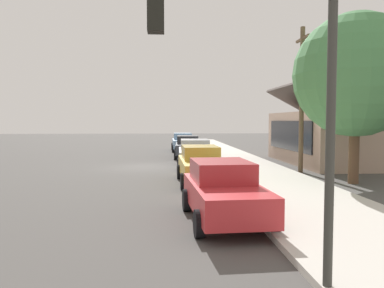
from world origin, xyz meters
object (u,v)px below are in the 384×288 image
at_px(utility_pole_wooden, 302,97).
at_px(car_skyblue, 183,142).
at_px(car_cherry, 224,191).
at_px(traffic_light_main, 261,66).
at_px(car_charcoal, 188,146).
at_px(shade_tree, 356,75).
at_px(fire_hydrant_red, 206,150).
at_px(car_silver, 195,153).
at_px(car_mustard, 201,164).

bearing_deg(utility_pole_wooden, car_skyblue, -159.72).
relative_size(car_cherry, utility_pole_wooden, 0.58).
bearing_deg(car_cherry, traffic_light_main, -4.84).
distance_m(car_charcoal, utility_pole_wooden, 10.62).
xyz_separation_m(shade_tree, fire_hydrant_red, (-12.98, -4.98, -4.11)).
bearing_deg(car_silver, fire_hydrant_red, 170.35).
xyz_separation_m(traffic_light_main, fire_hydrant_red, (-23.33, 1.66, -2.99)).
height_order(car_silver, car_mustard, same).
relative_size(car_silver, fire_hydrant_red, 6.77).
relative_size(shade_tree, fire_hydrant_red, 10.19).
xyz_separation_m(traffic_light_main, utility_pole_wooden, (-14.09, 5.66, 0.44)).
bearing_deg(car_silver, utility_pole_wooden, 64.64).
xyz_separation_m(car_skyblue, traffic_light_main, (28.93, -0.17, 2.67)).
relative_size(car_cherry, traffic_light_main, 0.84).
height_order(car_skyblue, utility_pole_wooden, utility_pole_wooden).
distance_m(shade_tree, fire_hydrant_red, 14.50).
bearing_deg(utility_pole_wooden, traffic_light_main, -21.89).
bearing_deg(car_charcoal, traffic_light_main, 1.93).
bearing_deg(car_mustard, car_charcoal, 178.56).
bearing_deg(car_skyblue, fire_hydrant_red, 14.94).
relative_size(car_skyblue, utility_pole_wooden, 0.65).
height_order(shade_tree, fire_hydrant_red, shade_tree).
relative_size(car_mustard, traffic_light_main, 0.91).
relative_size(car_cherry, shade_tree, 0.61).
xyz_separation_m(car_mustard, traffic_light_main, (10.90, -0.13, 2.68)).
relative_size(car_mustard, fire_hydrant_red, 6.66).
xyz_separation_m(car_mustard, utility_pole_wooden, (-3.19, 5.53, 3.11)).
relative_size(car_skyblue, car_silver, 1.01).
height_order(car_charcoal, shade_tree, shade_tree).
bearing_deg(traffic_light_main, car_mustard, 179.33).
height_order(traffic_light_main, fire_hydrant_red, traffic_light_main).
bearing_deg(fire_hydrant_red, car_silver, -11.54).
distance_m(car_silver, car_cherry, 12.28).
bearing_deg(fire_hydrant_red, car_skyblue, -165.14).
xyz_separation_m(car_silver, utility_pole_wooden, (2.74, 5.33, 3.11)).
bearing_deg(car_mustard, car_silver, 177.17).
bearing_deg(utility_pole_wooden, shade_tree, 14.68).
relative_size(car_silver, car_cherry, 1.10).
height_order(car_mustard, utility_pole_wooden, utility_pole_wooden).
bearing_deg(car_mustard, fire_hydrant_red, 172.12).
bearing_deg(car_charcoal, utility_pole_wooden, 34.76).
distance_m(car_charcoal, fire_hydrant_red, 1.59).
bearing_deg(car_charcoal, fire_hydrant_red, 117.37).
relative_size(car_charcoal, car_mustard, 1.02).
distance_m(shade_tree, traffic_light_main, 12.35).
bearing_deg(shade_tree, car_mustard, -94.81).
bearing_deg(car_silver, traffic_light_main, 0.76).
height_order(car_charcoal, fire_hydrant_red, car_charcoal).
xyz_separation_m(car_silver, car_cherry, (12.28, -0.18, -0.00)).
bearing_deg(shade_tree, car_skyblue, -160.82).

